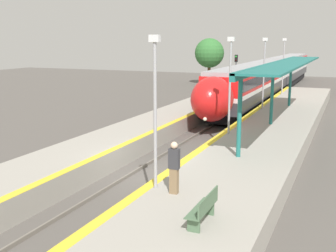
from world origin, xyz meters
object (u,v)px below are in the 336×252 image
object	(u,v)px
railway_signal	(236,74)
lamppost_near	(155,103)
train	(272,75)
lamppost_mid	(230,79)
platform_bench	(204,208)
lamppost_farthest	(283,62)
person_waiting	(174,167)
lamppost_far	(264,68)

from	to	relation	value
railway_signal	lamppost_near	xyz separation A→B (m)	(4.40, -27.97, 1.18)
train	lamppost_mid	distance (m)	26.56
platform_bench	lamppost_mid	distance (m)	12.31
train	platform_bench	world-z (taller)	train
train	lamppost_near	distance (m)	36.14
train	platform_bench	distance (m)	38.48
platform_bench	railway_signal	distance (m)	30.94
train	lamppost_farthest	distance (m)	7.71
railway_signal	lamppost_farthest	size ratio (longest dim) A/B	0.90
lamppost_mid	platform_bench	bearing A→B (deg)	-77.81
person_waiting	lamppost_far	distance (m)	19.63
platform_bench	lamppost_mid	world-z (taller)	lamppost_mid
railway_signal	lamppost_far	world-z (taller)	lamppost_far
lamppost_mid	lamppost_farthest	world-z (taller)	same
train	lamppost_far	bearing A→B (deg)	-82.43
person_waiting	lamppost_near	distance (m)	2.27
lamppost_mid	lamppost_far	xyz separation A→B (m)	(0.00, 9.62, 0.00)
lamppost_far	lamppost_mid	bearing A→B (deg)	-90.00
railway_signal	person_waiting	bearing A→B (deg)	-79.52
railway_signal	platform_bench	bearing A→B (deg)	-77.02
platform_bench	railway_signal	bearing A→B (deg)	102.98
lamppost_near	lamppost_farthest	size ratio (longest dim) A/B	1.00
platform_bench	lamppost_farthest	world-z (taller)	lamppost_farthest
lamppost_far	lamppost_farthest	bearing A→B (deg)	90.00
person_waiting	lamppost_far	bearing A→B (deg)	92.41
person_waiting	railway_signal	distance (m)	28.72
lamppost_near	lamppost_farthest	distance (m)	28.86
lamppost_near	lamppost_far	world-z (taller)	same
person_waiting	lamppost_mid	distance (m)	10.13
railway_signal	lamppost_farthest	distance (m)	4.64
railway_signal	lamppost_farthest	world-z (taller)	lamppost_farthest
lamppost_near	train	bearing A→B (deg)	93.54
platform_bench	person_waiting	xyz separation A→B (m)	(-1.72, 1.89, 0.48)
lamppost_far	lamppost_near	bearing A→B (deg)	-90.00
person_waiting	railway_signal	world-z (taller)	railway_signal
platform_bench	lamppost_near	bearing A→B (deg)	139.79
platform_bench	lamppost_farthest	distance (m)	31.22
platform_bench	railway_signal	xyz separation A→B (m)	(-6.94, 30.12, 1.39)
lamppost_near	lamppost_farthest	bearing A→B (deg)	90.00
person_waiting	railway_signal	bearing A→B (deg)	100.48
train	lamppost_near	bearing A→B (deg)	-86.46
person_waiting	lamppost_mid	bearing A→B (deg)	94.75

